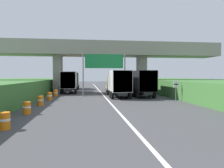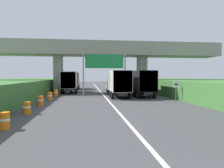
% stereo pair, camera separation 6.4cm
% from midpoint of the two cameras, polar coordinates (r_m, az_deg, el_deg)
% --- Properties ---
extents(lane_centre_stripe, '(0.20, 92.35, 0.01)m').
position_cam_midpoint_polar(lane_centre_stripe, '(27.67, -2.03, -3.46)').
color(lane_centre_stripe, white).
rests_on(lane_centre_stripe, ground).
extents(overpass_bridge, '(40.00, 4.80, 8.32)m').
position_cam_midpoint_polar(overpass_bridge, '(34.24, -3.02, 8.27)').
color(overpass_bridge, gray).
rests_on(overpass_bridge, ground).
extents(overhead_highway_sign, '(5.88, 0.18, 5.82)m').
position_cam_midpoint_polar(overhead_highway_sign, '(27.74, -2.07, 5.53)').
color(overhead_highway_sign, slate).
rests_on(overhead_highway_sign, ground).
extents(speed_limit_sign, '(0.60, 0.08, 2.23)m').
position_cam_midpoint_polar(speed_limit_sign, '(23.53, 17.61, -0.98)').
color(speed_limit_sign, slate).
rests_on(speed_limit_sign, ground).
extents(truck_white, '(2.44, 7.30, 3.44)m').
position_cam_midpoint_polar(truck_white, '(43.48, -10.69, 1.14)').
color(truck_white, black).
rests_on(truck_white, ground).
extents(truck_yellow, '(2.44, 7.30, 3.44)m').
position_cam_midpoint_polar(truck_yellow, '(26.56, 1.87, 0.47)').
color(truck_yellow, black).
rests_on(truck_yellow, ground).
extents(truck_black, '(2.44, 7.30, 3.44)m').
position_cam_midpoint_polar(truck_black, '(27.56, 8.19, 0.52)').
color(truck_black, black).
rests_on(truck_black, ground).
extents(truck_red, '(2.44, 7.30, 3.44)m').
position_cam_midpoint_polar(truck_red, '(34.10, -11.66, 0.83)').
color(truck_red, black).
rests_on(truck_red, ground).
extents(car_silver, '(1.86, 4.10, 1.72)m').
position_cam_midpoint_polar(car_silver, '(34.21, 0.21, -0.92)').
color(car_silver, '#B2B5B7').
rests_on(car_silver, ground).
extents(construction_barrel_1, '(0.57, 0.57, 0.90)m').
position_cam_midpoint_polar(construction_barrel_1, '(12.04, -27.88, -9.08)').
color(construction_barrel_1, orange).
rests_on(construction_barrel_1, ground).
extents(construction_barrel_2, '(0.57, 0.57, 0.90)m').
position_cam_midpoint_polar(construction_barrel_2, '(16.06, -22.69, -6.18)').
color(construction_barrel_2, orange).
rests_on(construction_barrel_2, ground).
extents(construction_barrel_3, '(0.57, 0.57, 0.90)m').
position_cam_midpoint_polar(construction_barrel_3, '(20.17, -19.35, -4.44)').
color(construction_barrel_3, orange).
rests_on(construction_barrel_3, ground).
extents(construction_barrel_4, '(0.57, 0.57, 0.90)m').
position_cam_midpoint_polar(construction_barrel_4, '(24.32, -17.01, -3.28)').
color(construction_barrel_4, orange).
rests_on(construction_barrel_4, ground).
extents(construction_barrel_5, '(0.57, 0.57, 0.90)m').
position_cam_midpoint_polar(construction_barrel_5, '(28.51, -15.43, -2.45)').
color(construction_barrel_5, orange).
rests_on(construction_barrel_5, ground).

